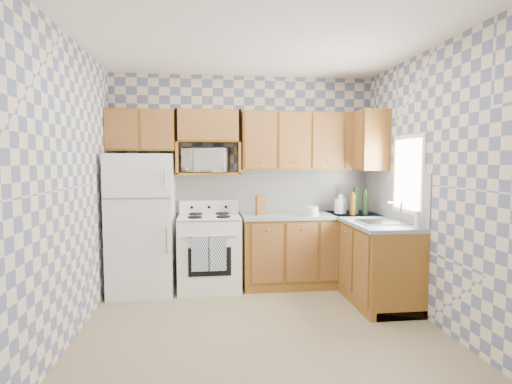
{
  "coord_description": "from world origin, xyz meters",
  "views": [
    {
      "loc": [
        -0.5,
        -3.66,
        1.59
      ],
      "look_at": [
        0.05,
        0.75,
        1.25
      ],
      "focal_mm": 28.0,
      "sensor_mm": 36.0,
      "label": 1
    }
  ],
  "objects_px": {
    "stove_body": "(210,253)",
    "refrigerator": "(142,224)",
    "electric_kettle": "(340,206)",
    "microwave": "(206,161)"
  },
  "relations": [
    {
      "from": "refrigerator",
      "to": "stove_body",
      "type": "distance_m",
      "value": 0.89
    },
    {
      "from": "stove_body",
      "to": "microwave",
      "type": "relative_size",
      "value": 1.63
    },
    {
      "from": "stove_body",
      "to": "electric_kettle",
      "type": "bearing_deg",
      "value": 1.0
    },
    {
      "from": "refrigerator",
      "to": "stove_body",
      "type": "relative_size",
      "value": 1.87
    },
    {
      "from": "microwave",
      "to": "electric_kettle",
      "type": "distance_m",
      "value": 1.82
    },
    {
      "from": "refrigerator",
      "to": "microwave",
      "type": "distance_m",
      "value": 1.11
    },
    {
      "from": "stove_body",
      "to": "refrigerator",
      "type": "bearing_deg",
      "value": -178.22
    },
    {
      "from": "stove_body",
      "to": "electric_kettle",
      "type": "relative_size",
      "value": 4.72
    },
    {
      "from": "refrigerator",
      "to": "microwave",
      "type": "relative_size",
      "value": 3.05
    },
    {
      "from": "electric_kettle",
      "to": "refrigerator",
      "type": "bearing_deg",
      "value": -178.75
    }
  ]
}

